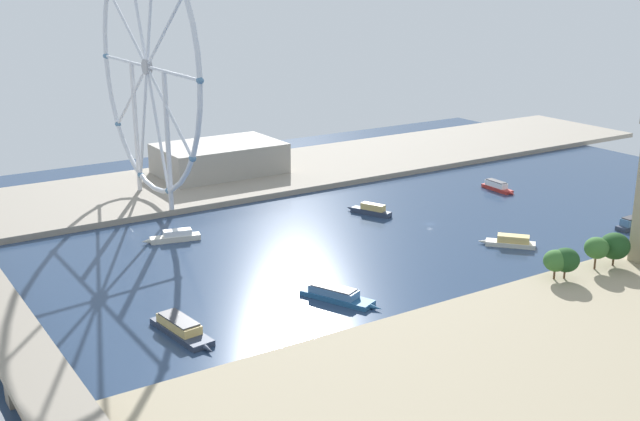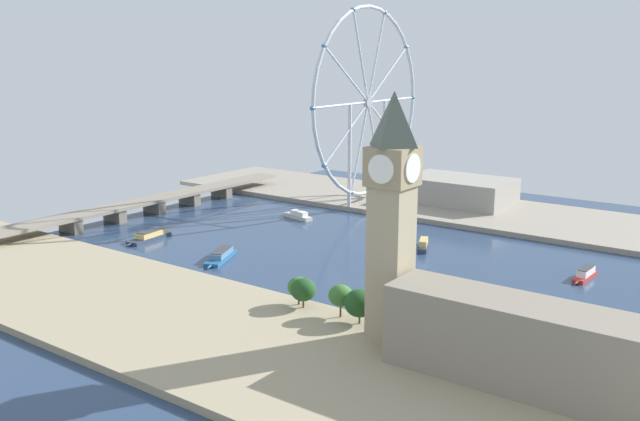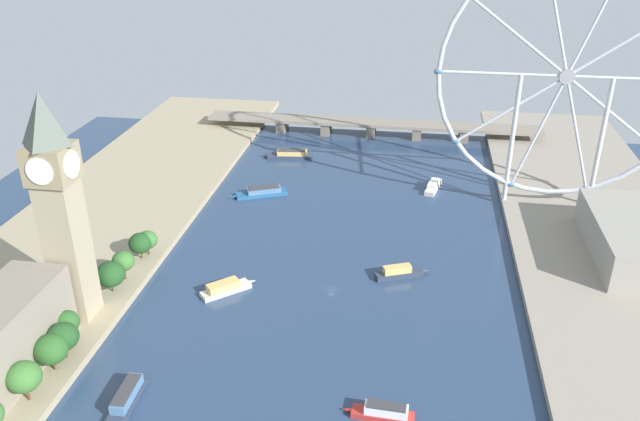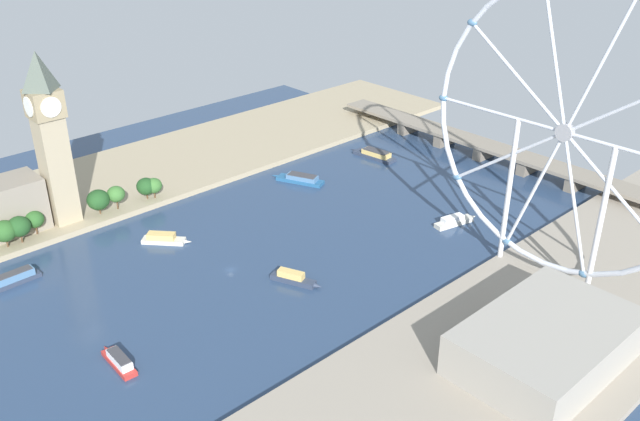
% 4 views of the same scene
% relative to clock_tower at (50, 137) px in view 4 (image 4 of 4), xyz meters
% --- Properties ---
extents(ground_plane, '(418.11, 418.11, 0.00)m').
position_rel_clock_tower_xyz_m(ground_plane, '(94.07, 35.94, -48.91)').
color(ground_plane, navy).
extents(riverbank_left, '(90.00, 520.00, 3.00)m').
position_rel_clock_tower_xyz_m(riverbank_left, '(-29.99, 35.94, -47.41)').
color(riverbank_left, tan).
rests_on(riverbank_left, ground_plane).
extents(riverbank_right, '(90.00, 520.00, 3.00)m').
position_rel_clock_tower_xyz_m(riverbank_right, '(218.12, 35.94, -47.41)').
color(riverbank_right, gray).
rests_on(riverbank_right, ground_plane).
extents(clock_tower, '(15.98, 15.98, 88.17)m').
position_rel_clock_tower_xyz_m(clock_tower, '(0.00, 0.00, 0.00)').
color(clock_tower, tan).
rests_on(clock_tower, riverbank_left).
extents(tree_row_embankment, '(14.12, 120.33, 14.35)m').
position_rel_clock_tower_xyz_m(tree_row_embankment, '(6.89, -7.81, -37.56)').
color(tree_row_embankment, '#513823').
rests_on(tree_row_embankment, riverbank_left).
extents(ferris_wheel, '(128.68, 3.20, 130.93)m').
position_rel_clock_tower_xyz_m(ferris_wheel, '(196.02, 133.99, 21.23)').
color(ferris_wheel, silver).
rests_on(ferris_wheel, riverbank_right).
extents(riverside_hall, '(45.32, 69.54, 17.11)m').
position_rel_clock_tower_xyz_m(riverside_hall, '(229.60, 80.70, -37.36)').
color(riverside_hall, gray).
rests_on(riverside_hall, riverbank_right).
extents(river_bridge, '(230.11, 17.54, 9.99)m').
position_rel_clock_tower_xyz_m(river_bridge, '(94.07, 234.83, -41.52)').
color(river_bridge, gray).
rests_on(river_bridge, ground_plane).
extents(tour_boat_0, '(24.24, 12.93, 5.63)m').
position_rel_clock_tower_xyz_m(tour_boat_0, '(122.17, 50.58, -46.66)').
color(tour_boat_0, '#2D384C').
rests_on(tour_boat_0, ground_plane).
extents(tour_boat_1, '(32.24, 18.46, 4.90)m').
position_rel_clock_tower_xyz_m(tour_boat_1, '(42.58, 124.74, -46.87)').
color(tour_boat_1, '#235684').
rests_on(tour_boat_1, ground_plane).
extents(tour_boat_2, '(23.61, 6.17, 5.25)m').
position_rel_clock_tower_xyz_m(tour_boat_2, '(120.72, -34.86, -46.70)').
color(tour_boat_2, '#B22D28').
rests_on(tour_boat_2, ground_plane).
extents(tour_boat_3, '(21.34, 19.65, 5.02)m').
position_rel_clock_tower_xyz_m(tour_boat_3, '(50.46, 27.14, -46.82)').
color(tour_boat_3, beige).
rests_on(tour_boat_3, ground_plane).
extents(tour_boat_4, '(34.05, 11.47, 5.42)m').
position_rel_clock_tower_xyz_m(tour_boat_4, '(46.85, 184.09, -46.66)').
color(tour_boat_4, '#2D384C').
rests_on(tour_boat_4, ground_plane).
extents(tour_boat_5, '(10.26, 26.22, 5.14)m').
position_rel_clock_tower_xyz_m(tour_boat_5, '(136.99, 148.35, -46.86)').
color(tour_boat_5, beige).
rests_on(tour_boat_5, ground_plane).
extents(tour_boat_6, '(6.47, 28.18, 5.71)m').
position_rel_clock_tower_xyz_m(tour_boat_6, '(37.55, -42.07, -46.50)').
color(tour_boat_6, '#2D384C').
rests_on(tour_boat_6, ground_plane).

